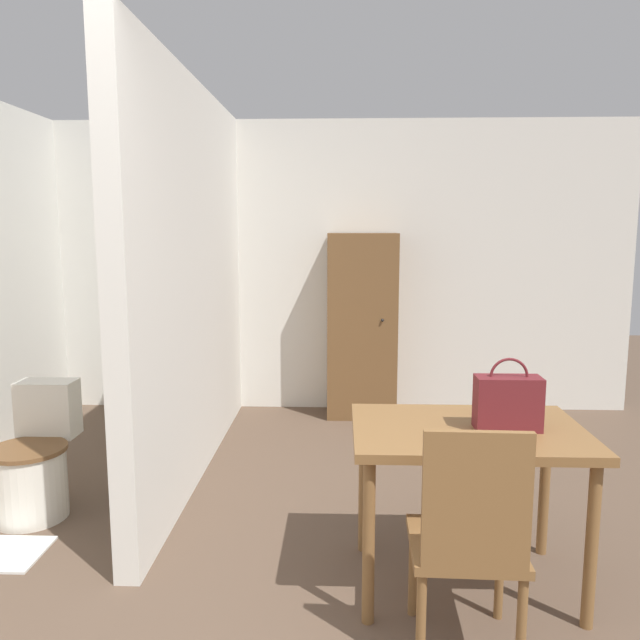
% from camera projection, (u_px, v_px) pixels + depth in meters
% --- Properties ---
extents(wall_back, '(5.46, 0.12, 2.50)m').
position_uv_depth(wall_back, '(315.00, 267.00, 5.46)').
color(wall_back, silver).
rests_on(wall_back, ground_plane).
extents(partition_wall, '(0.12, 2.85, 2.50)m').
position_uv_depth(partition_wall, '(193.00, 281.00, 4.02)').
color(partition_wall, silver).
rests_on(partition_wall, ground_plane).
extents(dining_table, '(1.00, 0.70, 0.73)m').
position_uv_depth(dining_table, '(467.00, 448.00, 2.72)').
color(dining_table, brown).
rests_on(dining_table, ground_plane).
extents(wooden_chair, '(0.42, 0.42, 0.92)m').
position_uv_depth(wooden_chair, '(469.00, 536.00, 2.27)').
color(wooden_chair, brown).
rests_on(wooden_chair, ground_plane).
extents(toilet, '(0.42, 0.56, 0.71)m').
position_uv_depth(toilet, '(34.00, 464.00, 3.48)').
color(toilet, silver).
rests_on(toilet, ground_plane).
extents(handbag, '(0.28, 0.12, 0.31)m').
position_uv_depth(handbag, '(508.00, 402.00, 2.67)').
color(handbag, maroon).
rests_on(handbag, dining_table).
extents(wooden_cabinet, '(0.58, 0.40, 1.55)m').
position_uv_depth(wooden_cabinet, '(362.00, 326.00, 5.25)').
color(wooden_cabinet, brown).
rests_on(wooden_cabinet, ground_plane).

